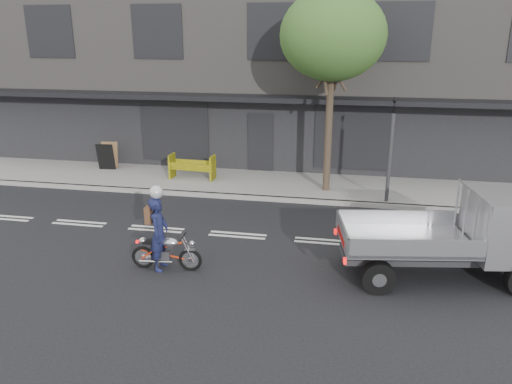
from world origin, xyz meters
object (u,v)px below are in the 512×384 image
object	(u,v)px
motorcycle	(166,251)
rider	(159,234)
street_tree	(333,36)
traffic_light_pole	(390,156)
sandwich_board	(106,157)
construction_barrier	(190,168)
flatbed_ute	(490,228)

from	to	relation	value
motorcycle	rider	world-z (taller)	rider
street_tree	traffic_light_pole	bearing A→B (deg)	-23.03
sandwich_board	construction_barrier	bearing A→B (deg)	-17.66
flatbed_ute	traffic_light_pole	bearing A→B (deg)	103.14
traffic_light_pole	rider	distance (m)	7.97
street_tree	flatbed_ute	distance (m)	7.92
sandwich_board	traffic_light_pole	bearing A→B (deg)	-15.58
construction_barrier	traffic_light_pole	bearing A→B (deg)	-8.66
traffic_light_pole	construction_barrier	xyz separation A→B (m)	(-6.99, 1.06, -1.03)
traffic_light_pole	motorcycle	xyz separation A→B (m)	(-5.40, -5.67, -1.20)
traffic_light_pole	construction_barrier	bearing A→B (deg)	171.34
flatbed_ute	sandwich_board	size ratio (longest dim) A/B	4.50
sandwich_board	street_tree	bearing A→B (deg)	-12.33
traffic_light_pole	flatbed_ute	bearing A→B (deg)	-67.68
street_tree	construction_barrier	size ratio (longest dim) A/B	3.98
rider	sandwich_board	distance (m)	9.14
traffic_light_pole	rider	world-z (taller)	traffic_light_pole
rider	sandwich_board	size ratio (longest dim) A/B	1.67
motorcycle	rider	distance (m)	0.46
motorcycle	construction_barrier	world-z (taller)	construction_barrier
rider	construction_barrier	bearing A→B (deg)	8.97
rider	street_tree	bearing A→B (deg)	-31.63
motorcycle	sandwich_board	distance (m)	9.22
motorcycle	sandwich_board	xyz separation A→B (m)	(-5.33, 7.52, 0.23)
construction_barrier	motorcycle	bearing A→B (deg)	-76.73
traffic_light_pole	sandwich_board	xyz separation A→B (m)	(-10.73, 1.85, -0.97)
street_tree	sandwich_board	xyz separation A→B (m)	(-8.73, 1.00, -4.60)
flatbed_ute	sandwich_board	distance (m)	14.25
rider	sandwich_board	bearing A→B (deg)	31.46
street_tree	rider	world-z (taller)	street_tree
construction_barrier	sandwich_board	distance (m)	3.82
traffic_light_pole	sandwich_board	size ratio (longest dim) A/B	3.29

